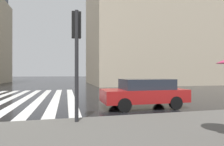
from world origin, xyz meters
TOP-DOWN VIEW (x-y plane):
  - ground_plane at (0.00, 0.00)m, footprint 220.00×220.00m
  - zebra_crossing at (4.00, 1.05)m, footprint 13.00×7.50m
  - haussmann_block_corner at (20.21, -18.08)m, footprint 15.42×24.22m
  - traffic_signal_post at (-3.42, -2.42)m, footprint 0.44×0.30m
  - car_red at (-1.00, -5.85)m, footprint 1.85×4.10m

SIDE VIEW (x-z plane):
  - ground_plane at x=0.00m, z-range 0.00..0.00m
  - zebra_crossing at x=4.00m, z-range 0.00..0.01m
  - car_red at x=-1.00m, z-range 0.05..1.46m
  - traffic_signal_post at x=-3.42m, z-range 0.93..4.47m
  - haussmann_block_corner at x=20.21m, z-range -0.23..22.16m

